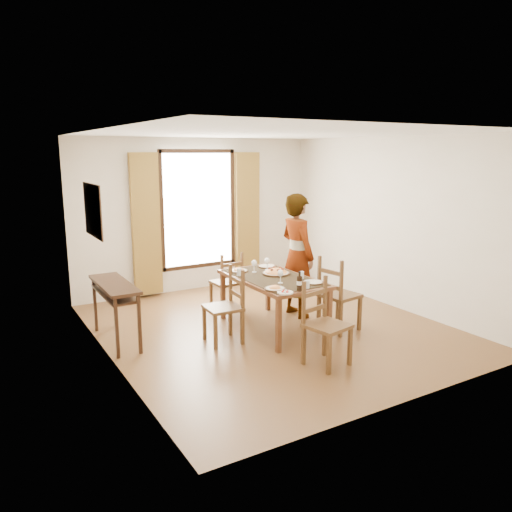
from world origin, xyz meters
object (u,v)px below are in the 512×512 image
pasta_platter (276,271)px  dining_table (273,282)px  console_table (115,292)px  man (297,255)px

pasta_platter → dining_table: bearing=-137.4°
console_table → dining_table: 2.12m
console_table → dining_table: (2.03, -0.64, 0.00)m
dining_table → pasta_platter: size_ratio=4.09×
console_table → pasta_platter: pasta_platter is taller
man → pasta_platter: 0.58m
console_table → man: bearing=-6.3°
console_table → pasta_platter: 2.22m
dining_table → pasta_platter: (0.13, 0.12, 0.12)m
man → pasta_platter: (-0.52, -0.23, -0.13)m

